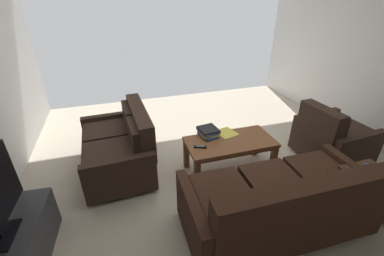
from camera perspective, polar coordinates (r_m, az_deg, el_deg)
The scene contains 11 objects.
ground_plane at distance 3.67m, azimuth 5.54°, elevation -9.11°, with size 5.29×5.83×0.01m, color beige.
sofa_main at distance 2.78m, azimuth 19.13°, elevation -15.60°, with size 1.90×0.93×0.86m.
loveseat_near at distance 3.61m, azimuth -15.60°, elevation -3.88°, with size 0.93×1.39×0.87m.
coffee_table at distance 3.44m, azimuth 8.45°, elevation -3.83°, with size 1.16×0.57×0.48m.
end_table at distance 3.25m, azimuth 34.75°, elevation -10.07°, with size 0.44×0.44×0.59m.
tv_stand at distance 2.89m, azimuth -35.28°, elevation -22.17°, with size 0.56×1.15×0.46m.
armchair_side at distance 4.18m, azimuth 28.63°, elevation -1.84°, with size 0.91×0.91×0.87m.
coffee_mug at distance 3.14m, azimuth 34.44°, elevation -7.54°, with size 0.10×0.08×0.10m.
book_stack at distance 3.46m, azimuth 3.60°, elevation -0.86°, with size 0.27×0.32×0.10m.
tv_remote at distance 3.22m, azimuth 1.86°, elevation -4.21°, with size 0.16×0.10×0.02m.
loose_magazine at distance 3.57m, azimuth 7.63°, elevation -1.10°, with size 0.25×0.27×0.01m, color #E0CC4C.
Camera 1 is at (1.19, 2.66, 2.23)m, focal length 23.92 mm.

